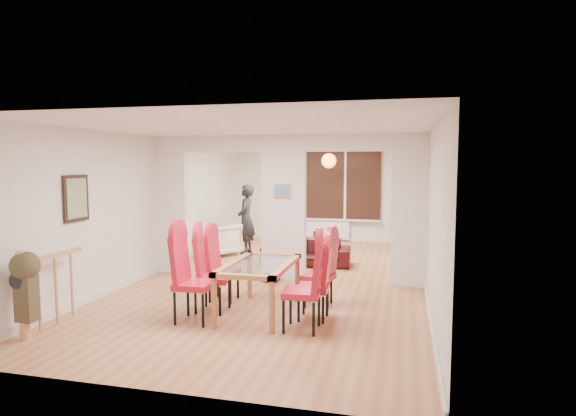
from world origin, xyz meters
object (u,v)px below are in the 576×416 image
at_px(sofa, 306,252).
at_px(person, 246,219).
at_px(armchair, 218,239).
at_px(television, 398,238).
at_px(dining_chair_lc, 224,267).
at_px(dining_chair_rc, 318,271).
at_px(dining_chair_rb, 313,282).
at_px(dining_chair_la, 195,278).
at_px(bottle, 315,236).
at_px(dining_chair_lb, 212,273).
at_px(coffee_table, 315,247).
at_px(bowl, 306,241).
at_px(dining_chair_ra, 302,286).
at_px(dining_table, 259,288).

bearing_deg(sofa, person, 147.42).
height_order(armchair, person, person).
bearing_deg(armchair, television, 53.07).
xyz_separation_m(dining_chair_lc, armchair, (-1.45, 3.38, -0.15)).
height_order(sofa, television, television).
xyz_separation_m(dining_chair_rc, television, (1.06, 4.96, -0.23)).
relative_size(dining_chair_rb, person, 0.64).
bearing_deg(person, armchair, -63.41).
relative_size(dining_chair_la, bottle, 4.20).
bearing_deg(dining_chair_lb, television, 53.17).
bearing_deg(dining_chair_rb, television, 77.61).
xyz_separation_m(dining_chair_la, television, (2.53, 6.05, -0.30)).
bearing_deg(armchair, dining_chair_rc, -18.34).
height_order(dining_chair_rb, sofa, dining_chair_rb).
distance_m(dining_chair_rb, television, 5.68).
bearing_deg(dining_chair_rc, dining_chair_lc, -163.66).
bearing_deg(dining_chair_lc, dining_chair_rb, -17.78).
bearing_deg(armchair, coffee_table, 51.52).
distance_m(dining_chair_la, dining_chair_rb, 1.58).
distance_m(armchair, bowl, 2.03).
relative_size(dining_chair_rc, bottle, 3.67).
xyz_separation_m(dining_chair_ra, dining_chair_rc, (0.02, 1.07, -0.05)).
height_order(dining_chair_lb, dining_chair_rc, dining_chair_lb).
height_order(television, bottle, television).
distance_m(dining_chair_rc, bottle, 4.17).
xyz_separation_m(dining_chair_lb, person, (-0.93, 4.26, 0.25)).
bearing_deg(dining_chair_ra, television, 75.41).
height_order(dining_chair_ra, bowl, dining_chair_ra).
distance_m(person, bottle, 1.64).
distance_m(dining_chair_rb, bottle, 4.78).
bearing_deg(person, television, 104.92).
bearing_deg(dining_chair_rb, person, 117.26).
height_order(dining_chair_rb, dining_chair_rc, dining_chair_rc).
xyz_separation_m(dining_chair_ra, sofa, (-0.72, 3.84, -0.31)).
bearing_deg(dining_table, dining_chair_lc, 145.94).
bearing_deg(person, dining_chair_lb, 6.34).
bearing_deg(dining_chair_rc, dining_chair_ra, -77.76).
relative_size(coffee_table, bottle, 3.91).
distance_m(dining_table, dining_chair_lc, 0.88).
height_order(dining_table, armchair, armchair).
xyz_separation_m(dining_chair_rb, bottle, (-0.85, 4.70, -0.12)).
distance_m(dining_chair_lb, bowl, 4.64).
xyz_separation_m(bottle, bowl, (-0.18, -0.08, -0.12)).
bearing_deg(dining_chair_lb, dining_chair_rc, 10.36).
distance_m(dining_chair_la, sofa, 3.94).
bearing_deg(bowl, bottle, 23.32).
distance_m(armchair, coffee_table, 2.27).
relative_size(dining_chair_la, dining_chair_rb, 1.16).
height_order(dining_chair_la, dining_chair_ra, dining_chair_la).
relative_size(sofa, person, 1.13).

